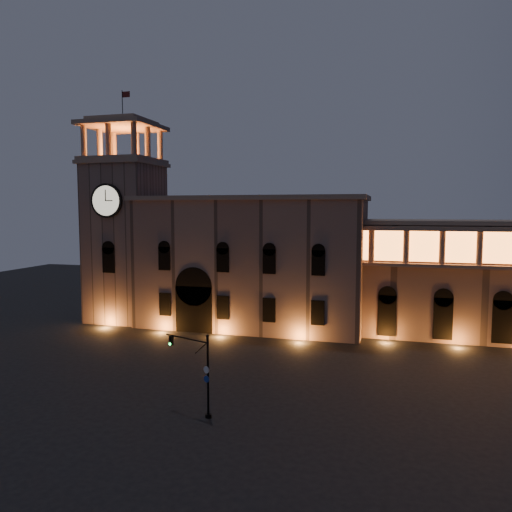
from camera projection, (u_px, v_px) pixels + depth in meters
The scene contains 4 objects.
ground at pixel (207, 378), 46.87m from camera, with size 160.00×160.00×0.00m, color black.
government_building at pixel (251, 262), 67.64m from camera, with size 30.80×12.80×17.60m.
clock_tower at pixel (125, 233), 71.31m from camera, with size 9.80×9.80×32.40m.
traffic_light at pixel (200, 372), 38.24m from camera, with size 4.44×1.91×6.48m.
Camera 1 is at (16.66, -42.69, 15.85)m, focal length 35.00 mm.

